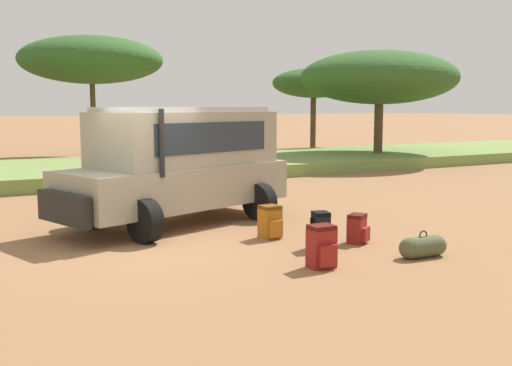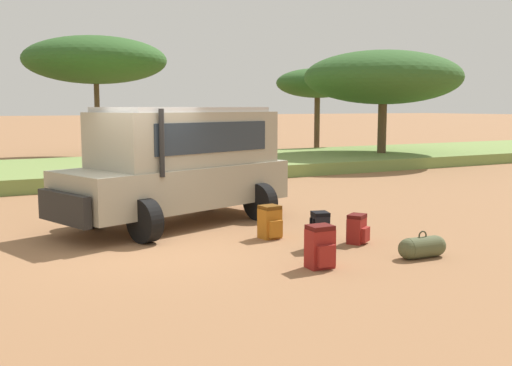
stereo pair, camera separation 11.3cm
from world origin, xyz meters
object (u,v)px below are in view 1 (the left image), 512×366
Objects in this scene: backpack_near_rear_wheel at (321,231)px; duffel_bag_low_black_case at (423,247)px; backpack_cluster_center at (358,229)px; backpack_outermost at (270,222)px; backpack_beside_front_wheel at (322,247)px; safari_vehicle at (180,162)px; acacia_tree_centre_back at (91,60)px; acacia_tree_far_right at (314,84)px; acacia_tree_right_mid at (380,78)px.

backpack_near_rear_wheel is 0.73× the size of duffel_bag_low_black_case.
backpack_outermost is (-1.18, 1.11, 0.05)m from backpack_cluster_center.
backpack_beside_front_wheel is 1.07× the size of backpack_outermost.
backpack_beside_front_wheel is 2.20m from backpack_outermost.
backpack_near_rear_wheel is at bearing -68.85° from safari_vehicle.
acacia_tree_centre_back is at bearing 86.83° from backpack_near_rear_wheel.
backpack_near_rear_wheel is at bearing -72.75° from backpack_outermost.
backpack_outermost is at bearing -126.32° from acacia_tree_far_right.
backpack_beside_front_wheel is 18.10m from acacia_tree_right_mid.
backpack_beside_front_wheel is at bearing -124.66° from backpack_near_rear_wheel.
backpack_cluster_center is (2.11, -3.28, -1.04)m from safari_vehicle.
backpack_near_rear_wheel is at bearing -133.53° from acacia_tree_right_mid.
backpack_near_rear_wheel is 1.05× the size of backpack_outermost.
duffel_bag_low_black_case is (1.82, -0.27, -0.15)m from backpack_beside_front_wheel.
backpack_outermost is (0.35, 2.18, -0.02)m from backpack_beside_front_wheel.
backpack_beside_front_wheel is 0.09× the size of acacia_tree_right_mid.
safari_vehicle reaches higher than backpack_outermost.
backpack_near_rear_wheel is (-0.82, -0.04, 0.06)m from backpack_cluster_center.
safari_vehicle is 5.32m from duffel_bag_low_black_case.
backpack_beside_front_wheel is 1.87m from backpack_cluster_center.
backpack_beside_front_wheel is 0.75× the size of duffel_bag_low_black_case.
backpack_near_rear_wheel is at bearing 130.58° from duffel_bag_low_black_case.
acacia_tree_right_mid is at bearing 42.71° from backpack_outermost.
backpack_cluster_center is at bearing 34.83° from backpack_beside_front_wheel.
acacia_tree_right_mid reaches higher than backpack_beside_front_wheel.
backpack_beside_front_wheel is 1.85m from duffel_bag_low_black_case.
safari_vehicle is 4.04m from backpack_cluster_center.
safari_vehicle is at bearing 122.73° from backpack_cluster_center.
acacia_tree_centre_back is 13.41m from acacia_tree_right_mid.
backpack_near_rear_wheel reaches higher than backpack_outermost.
safari_vehicle is at bearing 111.15° from backpack_near_rear_wheel.
duffel_bag_low_black_case is 17.18m from acacia_tree_right_mid.
backpack_near_rear_wheel reaches higher than duffel_bag_low_black_case.
acacia_tree_far_right reaches higher than duffel_bag_low_black_case.
acacia_tree_right_mid is (11.76, 10.85, 3.38)m from backpack_outermost.
backpack_near_rear_wheel is at bearing -177.17° from backpack_cluster_center.
backpack_beside_front_wheel is (0.58, -4.35, -0.97)m from safari_vehicle.
backpack_cluster_center is 0.12× the size of acacia_tree_far_right.
acacia_tree_far_right is at bearing 56.16° from backpack_beside_front_wheel.
duffel_bag_low_black_case is at bearing -127.74° from acacia_tree_right_mid.
acacia_tree_centre_back reaches higher than acacia_tree_far_right.
acacia_tree_far_right is at bearing 60.42° from duffel_bag_low_black_case.
backpack_cluster_center is 0.85× the size of backpack_outermost.
acacia_tree_right_mid is at bearing 34.37° from safari_vehicle.
backpack_beside_front_wheel reaches higher than duffel_bag_low_black_case.
backpack_cluster_center reaches higher than duffel_bag_low_black_case.
acacia_tree_right_mid is at bearing 48.51° from backpack_cluster_center.
safari_vehicle is 6.14× the size of duffel_bag_low_black_case.
acacia_tree_far_right is at bearing 56.21° from backpack_near_rear_wheel.
safari_vehicle is 15.55m from acacia_tree_right_mid.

